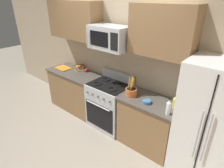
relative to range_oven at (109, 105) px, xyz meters
The scene contains 16 objects.
ground_plane 0.84m from the range_oven, 90.00° to the right, with size 16.00×16.00×0.00m, color gray.
wall_back 0.90m from the range_oven, 90.00° to the left, with size 8.00×0.10×2.60m, color tan.
counter_left 1.03m from the range_oven, behind, with size 1.28×0.59×0.91m.
range_oven is the anchor object (origin of this frame).
counter_right 0.88m from the range_oven, ahead, with size 0.97×0.59×0.91m.
refrigerator 1.83m from the range_oven, ahead, with size 0.79×0.71×1.76m.
microwave 1.32m from the range_oven, 90.08° to the left, with size 0.71×0.44×0.39m.
upper_cabinets_left 1.84m from the range_oven, behind, with size 1.27×0.34×0.73m.
upper_cabinets_right 1.76m from the range_oven, ahead, with size 0.96×0.34×0.73m.
utensil_crock 0.74m from the range_oven, ahead, with size 0.20×0.20×0.34m.
fruit_basket 1.15m from the range_oven, behind, with size 0.26×0.26×0.11m.
apple_loose 0.96m from the range_oven, 167.00° to the left, with size 0.08×0.08×0.08m, color red.
cutting_board 1.45m from the range_oven, behind, with size 0.35×0.24×0.02m, color orange.
bottle_vinegar 1.38m from the range_oven, ahead, with size 0.06×0.06×0.25m.
bottle_oil 1.37m from the range_oven, ahead, with size 0.07×0.07×0.22m.
prep_bowl 0.99m from the range_oven, ahead, with size 0.14×0.14×0.05m.
Camera 1 is at (2.08, -1.71, 2.46)m, focal length 30.23 mm.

